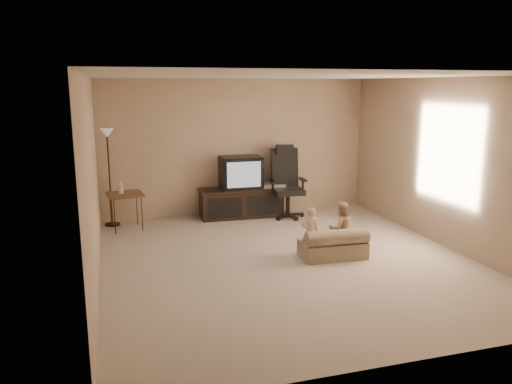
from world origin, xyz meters
TOP-DOWN VIEW (x-y plane):
  - floor at (0.00, 0.00)m, footprint 5.50×5.50m
  - room_shell at (0.00, 0.00)m, footprint 5.50×5.50m
  - tv_stand at (0.01, 2.49)m, footprint 1.58×0.61m
  - office_chair at (0.80, 2.23)m, footprint 0.66×0.69m
  - side_table at (-2.07, 2.23)m, footprint 0.62×0.62m
  - floor_lamp at (-2.30, 2.55)m, footprint 0.26×0.26m
  - child_sofa at (0.66, -0.09)m, footprint 0.93×0.56m
  - toddler_left at (0.35, 0.05)m, footprint 0.27×0.19m
  - toddler_right at (0.82, 0.03)m, footprint 0.38×0.21m

SIDE VIEW (x-z plane):
  - floor at x=0.00m, z-range 0.00..0.00m
  - child_sofa at x=0.66m, z-range -0.04..0.40m
  - toddler_left at x=0.35m, z-range 0.00..0.73m
  - toddler_right at x=0.82m, z-range 0.00..0.78m
  - tv_stand at x=0.01m, z-range -0.09..1.02m
  - office_chair at x=0.80m, z-range -0.19..1.13m
  - side_table at x=-2.07m, z-range 0.18..1.01m
  - floor_lamp at x=-2.30m, z-range 0.38..2.05m
  - room_shell at x=0.00m, z-range -1.23..4.27m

